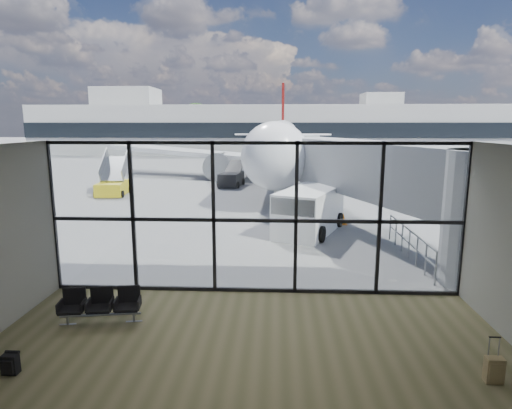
# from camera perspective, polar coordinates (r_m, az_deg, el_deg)

# --- Properties ---
(ground) EXTENTS (220.00, 220.00, 0.00)m
(ground) POSITION_cam_1_polar(r_m,az_deg,el_deg) (52.38, 2.02, 5.23)
(ground) COLOR slate
(ground) RESTS_ON ground
(lounge_shell) EXTENTS (12.02, 8.01, 4.51)m
(lounge_shell) POSITION_cam_1_polar(r_m,az_deg,el_deg) (7.72, -1.98, -6.76)
(lounge_shell) COLOR brown
(lounge_shell) RESTS_ON ground
(glass_curtain_wall) EXTENTS (12.10, 0.12, 4.50)m
(glass_curtain_wall) POSITION_cam_1_polar(r_m,az_deg,el_deg) (12.46, -0.18, -1.92)
(glass_curtain_wall) COLOR white
(glass_curtain_wall) RESTS_ON ground
(jet_bridge) EXTENTS (8.00, 16.50, 4.33)m
(jet_bridge) POSITION_cam_1_polar(r_m,az_deg,el_deg) (19.81, 15.22, 3.92)
(jet_bridge) COLOR #97999C
(jet_bridge) RESTS_ON ground
(apron_railing) EXTENTS (0.06, 5.46, 1.11)m
(apron_railing) POSITION_cam_1_polar(r_m,az_deg,el_deg) (16.96, 19.77, -4.46)
(apron_railing) COLOR gray
(apron_railing) RESTS_ON ground
(far_terminal) EXTENTS (80.00, 12.20, 11.00)m
(far_terminal) POSITION_cam_1_polar(r_m,az_deg,el_deg) (74.13, 1.79, 10.08)
(far_terminal) COLOR #A6A5A1
(far_terminal) RESTS_ON ground
(tree_0) EXTENTS (4.95, 4.95, 7.12)m
(tree_0) POSITION_cam_1_polar(r_m,az_deg,el_deg) (95.71, -26.15, 9.40)
(tree_0) COLOR #382619
(tree_0) RESTS_ON ground
(tree_1) EXTENTS (5.61, 5.61, 8.07)m
(tree_1) POSITION_cam_1_polar(r_m,az_deg,el_deg) (93.00, -22.89, 10.03)
(tree_1) COLOR #382619
(tree_1) RESTS_ON ground
(tree_2) EXTENTS (6.27, 6.27, 9.03)m
(tree_2) POSITION_cam_1_polar(r_m,az_deg,el_deg) (90.61, -19.43, 10.65)
(tree_2) COLOR #382619
(tree_2) RESTS_ON ground
(tree_3) EXTENTS (4.95, 4.95, 7.12)m
(tree_3) POSITION_cam_1_polar(r_m,az_deg,el_deg) (88.56, -15.72, 10.07)
(tree_3) COLOR #382619
(tree_3) RESTS_ON ground
(tree_4) EXTENTS (5.61, 5.61, 8.07)m
(tree_4) POSITION_cam_1_polar(r_m,az_deg,el_deg) (86.87, -11.92, 10.64)
(tree_4) COLOR #382619
(tree_4) RESTS_ON ground
(tree_5) EXTENTS (6.27, 6.27, 9.03)m
(tree_5) POSITION_cam_1_polar(r_m,az_deg,el_deg) (85.58, -7.97, 11.18)
(tree_5) COLOR #382619
(tree_5) RESTS_ON ground
(seating_row) EXTENTS (1.98, 0.83, 0.88)m
(seating_row) POSITION_cam_1_polar(r_m,az_deg,el_deg) (11.80, -19.96, -12.28)
(seating_row) COLOR gray
(seating_row) RESTS_ON ground
(backpack) EXTENTS (0.31, 0.28, 0.46)m
(backpack) POSITION_cam_1_polar(r_m,az_deg,el_deg) (10.41, -29.96, -17.96)
(backpack) COLOR black
(backpack) RESTS_ON ground
(suitcase) EXTENTS (0.34, 0.26, 0.92)m
(suitcase) POSITION_cam_1_polar(r_m,az_deg,el_deg) (10.01, 29.17, -18.70)
(suitcase) COLOR #947F52
(suitcase) RESTS_ON ground
(airliner) EXTENTS (34.24, 39.63, 10.21)m
(airliner) POSITION_cam_1_polar(r_m,az_deg,el_deg) (41.70, 3.28, 8.11)
(airliner) COLOR white
(airliner) RESTS_ON ground
(service_van) EXTENTS (3.66, 5.09, 2.03)m
(service_van) POSITION_cam_1_polar(r_m,az_deg,el_deg) (19.87, 7.04, -0.79)
(service_van) COLOR white
(service_van) RESTS_ON ground
(belt_loader) EXTENTS (2.02, 4.35, 1.94)m
(belt_loader) POSITION_cam_1_polar(r_m,az_deg,el_deg) (34.78, -3.27, 3.53)
(belt_loader) COLOR black
(belt_loader) RESTS_ON ground
(mobile_stairs) EXTENTS (2.27, 3.84, 2.59)m
(mobile_stairs) POSITION_cam_1_polar(r_m,az_deg,el_deg) (32.06, -18.50, 2.34)
(mobile_stairs) COLOR gold
(mobile_stairs) RESTS_ON ground
(traffic_cone_a) EXTENTS (0.39, 0.39, 0.56)m
(traffic_cone_a) POSITION_cam_1_polar(r_m,az_deg,el_deg) (22.78, 6.33, -1.30)
(traffic_cone_a) COLOR red
(traffic_cone_a) RESTS_ON ground
(traffic_cone_b) EXTENTS (0.41, 0.41, 0.58)m
(traffic_cone_b) POSITION_cam_1_polar(r_m,az_deg,el_deg) (21.92, 11.53, -1.89)
(traffic_cone_b) COLOR orange
(traffic_cone_b) RESTS_ON ground
(traffic_cone_c) EXTENTS (0.47, 0.47, 0.67)m
(traffic_cone_c) POSITION_cam_1_polar(r_m,az_deg,el_deg) (28.40, 3.33, 1.24)
(traffic_cone_c) COLOR #DB500B
(traffic_cone_c) RESTS_ON ground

